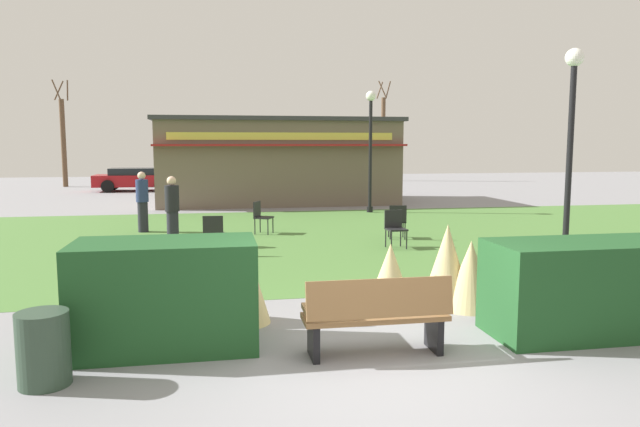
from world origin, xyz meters
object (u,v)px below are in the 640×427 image
object	(u,v)px
park_bench	(377,316)
cafe_chair_north	(261,215)
trash_bin	(43,349)
tree_left_bg	(63,140)
tree_right_bg	(383,137)
cafe_chair_west	(395,226)
person_strolling	(172,211)
person_standing	(142,201)
cafe_chair_center	(397,219)
cafe_chair_east	(214,232)
lamppost_mid	(571,131)
parked_car_west_slot	(136,179)
food_kiosk	(277,160)
lamppost_far	(371,137)

from	to	relation	value
park_bench	cafe_chair_north	size ratio (longest dim) A/B	1.91
park_bench	trash_bin	size ratio (longest dim) A/B	2.22
trash_bin	tree_left_bg	distance (m)	30.20
tree_right_bg	cafe_chair_west	bearing A→B (deg)	-105.65
person_strolling	tree_right_bg	distance (m)	26.35
person_standing	tree_left_bg	world-z (taller)	tree_left_bg
cafe_chair_center	tree_left_bg	xyz separation A→B (m)	(-13.11, 21.15, 2.12)
cafe_chair_east	cafe_chair_center	xyz separation A→B (m)	(4.68, 1.38, 0.00)
trash_bin	cafe_chair_east	world-z (taller)	cafe_chair_east
person_strolling	tree_right_bg	size ratio (longest dim) A/B	0.26
cafe_chair_east	cafe_chair_west	bearing A→B (deg)	2.50
lamppost_mid	tree_left_bg	world-z (taller)	tree_left_bg
lamppost_mid	parked_car_west_slot	distance (m)	23.94
food_kiosk	cafe_chair_center	bearing A→B (deg)	-78.56
tree_right_bg	cafe_chair_east	bearing A→B (deg)	-114.22
person_standing	tree_right_bg	size ratio (longest dim) A/B	0.26
person_standing	tree_right_bg	xyz separation A→B (m)	(13.04, 20.85, 2.05)
cafe_chair_north	parked_car_west_slot	xyz separation A→B (m)	(-5.33, 15.84, 0.12)
lamppost_far	tree_left_bg	world-z (taller)	tree_left_bg
cafe_chair_north	person_standing	size ratio (longest dim) A/B	0.53
lamppost_far	tree_left_bg	bearing A→B (deg)	132.47
tree_right_bg	park_bench	bearing A→B (deg)	-106.43
lamppost_far	person_standing	xyz separation A→B (m)	(-7.49, -3.47, -1.85)
cafe_chair_east	cafe_chair_north	xyz separation A→B (m)	(1.27, 2.91, 0.00)
person_standing	tree_right_bg	world-z (taller)	tree_right_bg
tree_left_bg	park_bench	bearing A→B (deg)	-70.53
lamppost_mid	person_standing	distance (m)	11.05
cafe_chair_north	cafe_chair_east	bearing A→B (deg)	-113.54
lamppost_mid	cafe_chair_north	bearing A→B (deg)	137.48
cafe_chair_east	parked_car_west_slot	size ratio (longest dim) A/B	0.21
cafe_chair_east	person_strolling	bearing A→B (deg)	126.33
person_strolling	lamppost_far	bearing A→B (deg)	-178.03
tree_left_bg	trash_bin	bearing A→B (deg)	-77.06
trash_bin	cafe_chair_east	xyz separation A→B (m)	(1.69, 6.82, 0.14)
trash_bin	cafe_chair_east	distance (m)	7.03
trash_bin	person_standing	size ratio (longest dim) A/B	0.45
cafe_chair_east	person_standing	bearing A→B (deg)	117.17
cafe_chair_center	tree_right_bg	bearing A→B (deg)	74.59
park_bench	cafe_chair_center	size ratio (longest dim) A/B	1.91
lamppost_far	cafe_chair_east	distance (m)	9.40
cafe_chair_north	parked_car_west_slot	distance (m)	16.71
park_bench	cafe_chair_east	distance (m)	6.88
trash_bin	cafe_chair_center	size ratio (longest dim) A/B	0.86
trash_bin	person_standing	world-z (taller)	person_standing
food_kiosk	cafe_chair_east	bearing A→B (deg)	-102.83
parked_car_west_slot	food_kiosk	bearing A→B (deg)	-47.24
cafe_chair_east	person_standing	distance (m)	4.29
lamppost_mid	food_kiosk	distance (m)	14.61
food_kiosk	lamppost_far	bearing A→B (deg)	-55.65
cafe_chair_center	person_strolling	xyz separation A→B (m)	(-5.65, -0.06, 0.33)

